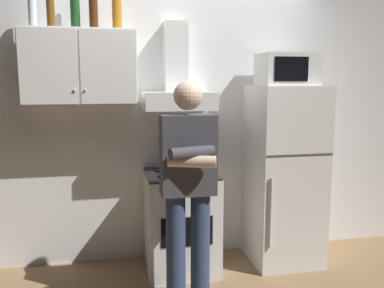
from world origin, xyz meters
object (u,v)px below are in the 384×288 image
person_standing (188,187)px  bottle_wine_green (75,9)px  bottle_rum_dark (94,13)px  microwave (287,70)px  bottle_liquor_amber (117,11)px  range_hood (178,86)px  refrigerator (284,175)px  bottle_vodka_clear (32,10)px  bottle_beer_brown (51,13)px  stove_oven (181,221)px  cooking_pot (198,167)px  upper_cabinet (81,67)px

person_standing → bottle_wine_green: bearing=135.1°
bottle_rum_dark → microwave: bearing=-2.9°
microwave → bottle_wine_green: bottle_wine_green is taller
bottle_rum_dark → bottle_liquor_amber: (0.18, 0.02, 0.03)m
range_hood → refrigerator: 1.25m
bottle_wine_green → bottle_liquor_amber: (0.33, -0.05, -0.01)m
range_hood → bottle_vodka_clear: bottle_vodka_clear is taller
person_standing → bottle_beer_brown: (-0.96, 0.71, 1.27)m
stove_oven → cooking_pot: cooking_pot is taller
cooking_pot → bottle_liquor_amber: size_ratio=0.92×
microwave → person_standing: size_ratio=0.29×
cooking_pot → bottle_rum_dark: 1.50m
bottle_vodka_clear → bottle_liquor_amber: bottle_liquor_amber is taller
microwave → bottle_liquor_amber: size_ratio=1.50×
bottle_vodka_clear → bottle_wine_green: bearing=7.1°
upper_cabinet → bottle_rum_dark: bottle_rum_dark is taller
refrigerator → stove_oven: bearing=-180.0°
cooking_pot → bottle_rum_dark: size_ratio=1.09×
bottle_liquor_amber → range_hood: bearing=0.5°
bottle_wine_green → stove_oven: bearing=-11.5°
bottle_liquor_amber → microwave: bearing=-4.1°
bottle_wine_green → bottle_rum_dark: bearing=-24.8°
bottle_rum_dark → bottle_beer_brown: 0.33m
stove_oven → refrigerator: 1.02m
refrigerator → bottle_liquor_amber: bearing=175.2°
person_standing → bottle_rum_dark: bearing=131.7°
range_hood → stove_oven: bearing=-90.0°
bottle_vodka_clear → cooking_pot: bearing=-11.0°
microwave → bottle_liquor_amber: (-1.45, 0.10, 0.46)m
stove_oven → range_hood: size_ratio=1.17×
upper_cabinet → bottle_rum_dark: 0.44m
range_hood → person_standing: range_hood is taller
person_standing → bottle_rum_dark: size_ratio=6.13×
stove_oven → microwave: (0.95, 0.02, 1.31)m
range_hood → bottle_liquor_amber: size_ratio=2.35×
stove_oven → refrigerator: (0.95, 0.00, 0.37)m
refrigerator → bottle_vodka_clear: 2.52m
range_hood → bottle_rum_dark: (-0.68, -0.03, 0.58)m
bottle_vodka_clear → microwave: bearing=-3.0°
upper_cabinet → microwave: 1.75m
bottle_wine_green → bottle_liquor_amber: bearing=-8.1°
microwave → range_hood: bearing=173.5°
range_hood → bottle_liquor_amber: (-0.50, -0.00, 0.61)m
microwave → bottle_beer_brown: bottle_beer_brown is taller
refrigerator → bottle_beer_brown: size_ratio=6.35×
microwave → stove_oven: bearing=-178.8°
bottle_wine_green → bottle_vodka_clear: (-0.32, -0.04, -0.02)m
cooking_pot → bottle_rum_dark: bearing=164.8°
person_standing → refrigerator: bearing=31.2°
person_standing → cooking_pot: (0.18, 0.49, 0.04)m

